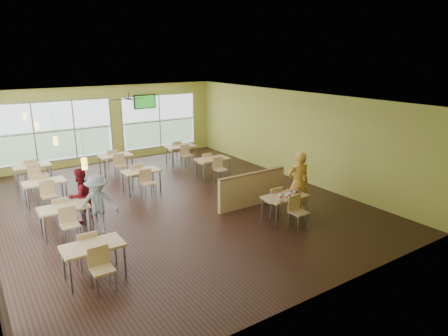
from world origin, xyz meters
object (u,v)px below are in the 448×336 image
(half_wall_divider, at_px, (252,189))
(food_basket, at_px, (295,191))
(main_table, at_px, (285,200))
(man_plaid, at_px, (298,183))

(half_wall_divider, xyz_separation_m, food_basket, (0.45, -1.35, 0.26))
(main_table, distance_m, food_basket, 0.49)
(food_basket, bearing_deg, man_plaid, 30.14)
(half_wall_divider, bearing_deg, man_plaid, -58.81)
(half_wall_divider, bearing_deg, food_basket, -71.50)
(main_table, distance_m, half_wall_divider, 1.45)
(main_table, distance_m, man_plaid, 0.82)
(main_table, height_order, man_plaid, man_plaid)
(main_table, relative_size, man_plaid, 0.83)
(main_table, xyz_separation_m, half_wall_divider, (0.00, 1.45, -0.11))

